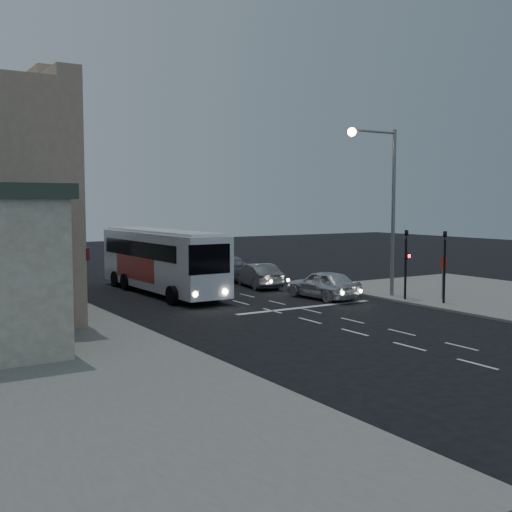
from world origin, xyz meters
TOP-DOWN VIEW (x-y plane):
  - ground at (0.00, 0.00)m, footprint 120.00×120.00m
  - road_markings at (1.29, 3.31)m, footprint 8.00×30.55m
  - tour_bus at (-2.10, 10.33)m, footprint 2.84×11.91m
  - car_suv at (4.49, 3.80)m, footprint 2.17×4.72m
  - car_sedan_a at (3.98, 9.63)m, footprint 2.35×4.69m
  - car_sedan_b at (4.38, 14.59)m, footprint 2.75×5.65m
  - traffic_signal_main at (7.60, 0.78)m, footprint 0.25×0.35m
  - traffic_signal_side at (8.30, -1.20)m, footprint 0.18×0.15m
  - regulatory_sign at (9.30, -0.24)m, footprint 0.45×0.12m
  - streetlight at (7.34, 2.20)m, footprint 3.32×0.44m
  - street_tree at (-8.21, 15.02)m, footprint 4.00×4.00m

SIDE VIEW (x-z plane):
  - ground at x=0.00m, z-range 0.00..0.00m
  - road_markings at x=1.29m, z-range 0.00..0.01m
  - car_sedan_a at x=3.98m, z-range 0.00..1.48m
  - car_suv at x=4.49m, z-range 0.00..1.57m
  - car_sedan_b at x=4.38m, z-range 0.00..1.58m
  - regulatory_sign at x=9.30m, z-range 0.50..2.70m
  - tour_bus at x=-2.10m, z-range 0.15..3.79m
  - traffic_signal_main at x=7.60m, z-range 0.37..4.47m
  - traffic_signal_side at x=8.30m, z-range 0.37..4.47m
  - street_tree at x=-8.21m, z-range 1.40..7.60m
  - streetlight at x=7.34m, z-range 1.23..10.23m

